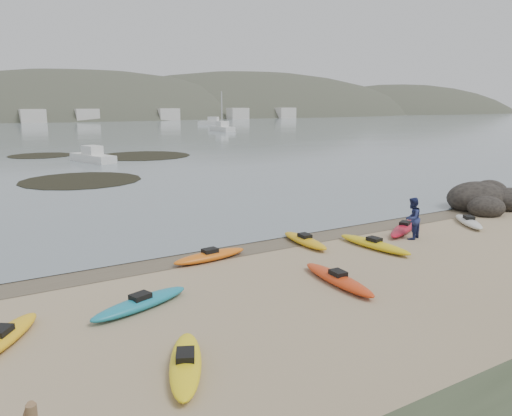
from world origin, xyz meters
TOP-DOWN VIEW (x-y plane):
  - ground at (0.00, 0.00)m, footprint 600.00×600.00m
  - wet_sand at (0.00, -0.30)m, footprint 60.00×60.00m
  - kayaks at (-0.18, -3.61)m, footprint 22.70×9.71m
  - person_east at (6.09, -2.98)m, footprint 1.07×0.94m
  - rock_cluster at (14.82, -0.62)m, footprint 5.33×3.93m
  - kelp_mats at (2.08, 32.60)m, footprint 19.59×29.05m
  - moored_boats at (6.70, 80.08)m, footprint 93.56×78.28m
  - far_hills at (39.38, 193.97)m, footprint 550.00×135.00m
  - far_town at (6.00, 145.00)m, footprint 199.00×5.00m

SIDE VIEW (x-z plane):
  - far_hills at x=39.38m, z-range -55.93..24.07m
  - ground at x=0.00m, z-range 0.00..0.00m
  - wet_sand at x=0.00m, z-range 0.00..0.00m
  - kelp_mats at x=2.08m, z-range 0.01..0.05m
  - kayaks at x=-0.18m, z-range 0.00..0.34m
  - rock_cluster at x=14.82m, z-range -0.67..1.16m
  - moored_boats at x=6.70m, z-range -0.08..1.21m
  - person_east at x=6.09m, z-range 0.00..1.83m
  - far_town at x=6.00m, z-range 0.00..4.00m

